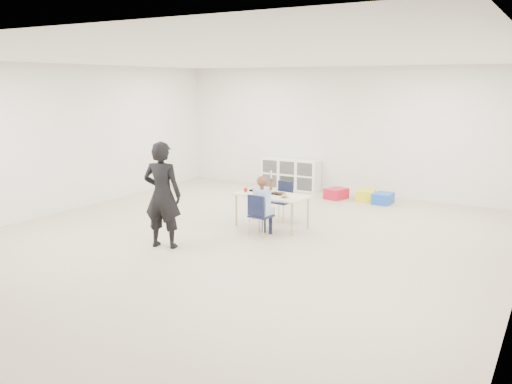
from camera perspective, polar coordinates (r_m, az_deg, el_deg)
The scene contains 16 objects.
room at distance 8.28m, azimuth -2.02°, elevation 4.16°, with size 9.00×9.02×2.80m.
table at distance 9.29m, azimuth 1.66°, elevation -1.98°, with size 1.31×0.74×0.58m.
chair_near at distance 8.77m, azimuth 0.55°, elevation -2.43°, with size 0.34×0.31×0.69m, color #101632, non-canonical shape.
chair_far at distance 9.80m, azimuth 2.66°, elevation -0.96°, with size 0.34×0.31×0.69m, color #101632, non-canonical shape.
child at distance 8.72m, azimuth 0.55°, elevation -1.16°, with size 0.46×0.46×1.09m, color #9EBAD6, non-canonical shape.
lunch_tray_near at distance 9.24m, azimuth 2.27°, elevation -0.15°, with size 0.22×0.16×0.03m, color black.
lunch_tray_far at distance 9.51m, azimuth 0.07°, elevation 0.18°, with size 0.22×0.16×0.03m, color black.
milk_carton at distance 9.09m, azimuth 1.25°, elevation -0.12°, with size 0.07×0.07×0.10m, color white.
bread_roll at distance 8.98m, azimuth 3.01°, elevation -0.39°, with size 0.09×0.09×0.07m, color tan.
apple_near at distance 9.32m, azimuth 1.24°, elevation 0.09°, with size 0.07×0.07×0.07m, color maroon.
apple_far at distance 9.44m, azimuth -1.10°, elevation 0.23°, with size 0.07×0.07×0.07m, color maroon.
cubby_shelf at distance 12.71m, azimuth 3.66°, elevation 1.90°, with size 1.40×0.40×0.70m, color white.
adult at distance 8.19m, azimuth -9.83°, elevation -0.30°, with size 0.59×0.39×1.61m, color black.
bin_red at distance 11.74m, azimuth 8.44°, elevation -0.17°, with size 0.36×0.46×0.22m, color #B6122B.
bin_yellow at distance 11.66m, azimuth 11.47°, elevation -0.35°, with size 0.36×0.46×0.23m, color yellow.
bin_blue at distance 11.43m, azimuth 13.22°, elevation -0.67°, with size 0.35×0.45×0.22m, color #1849B5.
Camera 1 is at (4.36, -6.96, 2.44)m, focal length 38.00 mm.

